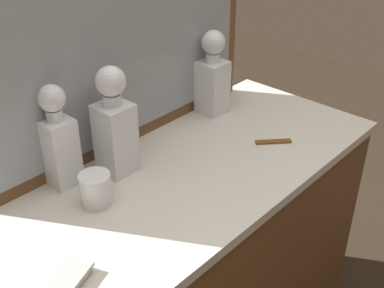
{
  "coord_description": "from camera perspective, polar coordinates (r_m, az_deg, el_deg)",
  "views": [
    {
      "loc": [
        -0.83,
        -0.76,
        1.56
      ],
      "look_at": [
        0.0,
        0.0,
        0.89
      ],
      "focal_mm": 45.65,
      "sensor_mm": 36.0,
      "label": 1
    }
  ],
  "objects": [
    {
      "name": "dresser",
      "position": [
        1.62,
        0.0,
        -14.89
      ],
      "size": [
        1.22,
        0.53,
        0.81
      ],
      "color": "brown",
      "rests_on": "ground_plane"
    },
    {
      "name": "dresser_mirror",
      "position": [
        1.39,
        -7.69,
        11.01
      ],
      "size": [
        0.96,
        0.03,
        0.58
      ],
      "color": "brown",
      "rests_on": "dresser"
    },
    {
      "name": "crystal_decanter_far_left",
      "position": [
        1.29,
        -15.23,
        -0.19
      ],
      "size": [
        0.08,
        0.08,
        0.28
      ],
      "color": "white",
      "rests_on": "dresser"
    },
    {
      "name": "crystal_decanter_front",
      "position": [
        1.31,
        -8.98,
        1.54
      ],
      "size": [
        0.09,
        0.09,
        0.31
      ],
      "color": "white",
      "rests_on": "dresser"
    },
    {
      "name": "crystal_decanter_left",
      "position": [
        1.62,
        2.4,
        7.43
      ],
      "size": [
        0.09,
        0.09,
        0.28
      ],
      "color": "white",
      "rests_on": "dresser"
    },
    {
      "name": "crystal_tumbler_center",
      "position": [
        1.23,
        -11.16,
        -5.35
      ],
      "size": [
        0.08,
        0.08,
        0.08
      ],
      "color": "white",
      "rests_on": "dresser"
    },
    {
      "name": "silver_brush_far_left",
      "position": [
        1.04,
        -14.94,
        -15.9
      ],
      "size": [
        0.16,
        0.11,
        0.02
      ],
      "color": "#B7A88C",
      "rests_on": "dresser"
    },
    {
      "name": "tortoiseshell_comb",
      "position": [
        1.5,
        9.47,
        0.27
      ],
      "size": [
        0.1,
        0.09,
        0.01
      ],
      "color": "brown",
      "rests_on": "dresser"
    }
  ]
}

